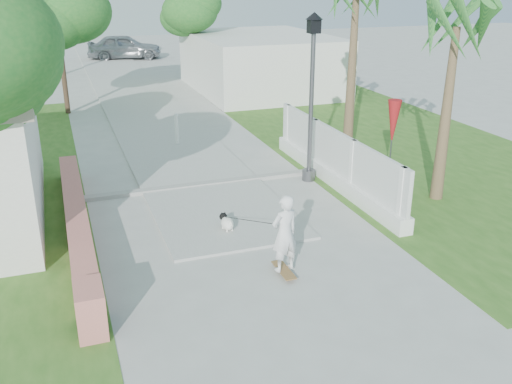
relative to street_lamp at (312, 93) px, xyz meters
name	(u,v)px	position (x,y,z in m)	size (l,w,h in m)	color
ground	(288,300)	(-2.90, -5.50, -2.43)	(90.00, 90.00, 0.00)	#B7B7B2
path_strip	(129,90)	(-2.90, 14.50, -2.40)	(3.20, 36.00, 0.06)	#B7B7B2
curb	(202,185)	(-2.90, 0.50, -2.38)	(6.50, 0.25, 0.10)	#999993
grass_right	(389,142)	(4.10, 2.50, -2.42)	(8.00, 20.00, 0.01)	#305E1D
pink_wall	(78,230)	(-6.20, -1.95, -2.11)	(0.45, 8.20, 0.80)	#D1736B
lattice_fence	(334,165)	(0.50, -0.50, -1.88)	(0.35, 7.00, 1.50)	white
building_right	(260,63)	(3.10, 12.50, -1.13)	(6.00, 8.00, 2.60)	silver
street_lamp	(312,93)	(0.00, 0.00, 0.00)	(0.44, 0.44, 4.44)	#59595E
bollard	(177,128)	(-2.70, 4.50, -1.84)	(0.14, 0.14, 1.09)	white
patio_umbrella	(393,123)	(1.90, -1.00, -0.74)	(0.36, 0.36, 2.30)	#59595E
tree_path_left	(57,15)	(-5.88, 10.48, 1.39)	(3.40, 3.40, 5.23)	#4C3826
tree_path_right	(191,13)	(0.32, 14.48, 1.07)	(3.00, 3.00, 4.79)	#4C3826
tree_path_far	(56,2)	(-5.68, 20.48, 1.39)	(3.20, 3.20, 5.17)	#4C3826
palm_far	(356,6)	(1.70, 1.00, 2.06)	(1.80, 1.80, 5.30)	brown
palm_near	(455,38)	(2.50, -2.30, 1.53)	(1.80, 1.80, 4.70)	brown
skateboarder	(261,225)	(-2.82, -3.92, -1.68)	(0.78, 2.77, 1.61)	olive
dog	(227,222)	(-3.09, -2.43, -2.21)	(0.33, 0.59, 0.40)	white
parked_car	(124,47)	(-1.70, 25.13, -1.63)	(1.87, 4.65, 1.59)	#B2B4BA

